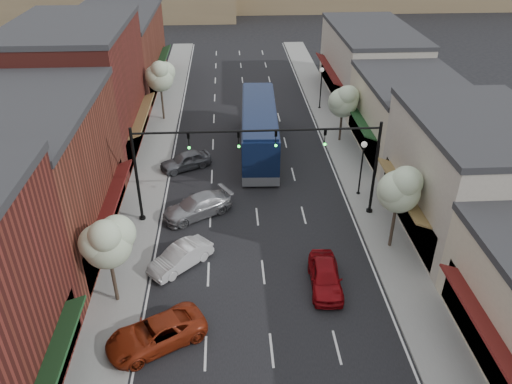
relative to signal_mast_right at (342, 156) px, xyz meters
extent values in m
plane|color=black|center=(-5.62, -8.00, -4.62)|extent=(160.00, 160.00, 0.00)
cube|color=gray|center=(-14.02, 10.50, -4.55)|extent=(2.80, 73.00, 0.15)
cube|color=gray|center=(2.78, 10.50, -4.55)|extent=(2.80, 73.00, 0.15)
cube|color=gray|center=(-12.62, 10.50, -4.55)|extent=(0.25, 73.00, 0.17)
cube|color=gray|center=(1.38, 10.50, -4.55)|extent=(0.25, 73.00, 0.17)
cube|color=brown|center=(-19.92, -2.00, -0.12)|extent=(9.00, 14.00, 9.00)
cube|color=#2D2D30|center=(-19.92, -2.00, 4.58)|extent=(9.20, 14.10, 0.40)
cube|color=black|center=(-15.72, -2.00, -3.02)|extent=(0.60, 11.90, 2.60)
cube|color=#5C1715|center=(-14.92, -2.00, -1.52)|extent=(1.07, 9.80, 0.49)
cube|color=maroon|center=(-19.92, 12.00, 0.63)|extent=(9.00, 14.00, 10.50)
cube|color=#2D2D30|center=(-19.92, 12.00, 6.08)|extent=(9.20, 14.10, 0.40)
cube|color=black|center=(-15.72, 12.00, -3.02)|extent=(0.60, 11.90, 2.60)
cube|color=olive|center=(-14.92, 12.00, -1.52)|extent=(1.07, 9.80, 0.49)
cube|color=brown|center=(-19.92, 28.00, -0.62)|extent=(9.00, 18.00, 8.00)
cube|color=#2D2D30|center=(-19.92, 28.00, 3.58)|extent=(9.20, 18.10, 0.40)
cube|color=black|center=(-15.72, 28.00, -3.02)|extent=(0.60, 15.30, 2.60)
cube|color=#1A4320|center=(-14.92, 28.00, -1.52)|extent=(1.07, 12.60, 0.49)
cube|color=black|center=(4.48, -14.00, -3.02)|extent=(0.60, 10.20, 2.60)
cube|color=#5C1715|center=(3.68, -14.00, -1.52)|extent=(1.07, 8.40, 0.49)
cube|color=#B2A898|center=(8.18, -2.00, -0.87)|extent=(8.00, 12.00, 7.50)
cube|color=#2D2D30|center=(8.18, -2.00, 3.08)|extent=(8.20, 12.10, 0.40)
cube|color=black|center=(4.48, -2.00, -3.02)|extent=(0.60, 10.20, 2.60)
cube|color=olive|center=(3.68, -2.00, -1.52)|extent=(1.07, 8.40, 0.49)
cube|color=beige|center=(8.18, 10.00, -1.62)|extent=(8.00, 12.00, 6.00)
cube|color=#2D2D30|center=(8.18, 10.00, 1.58)|extent=(8.20, 12.10, 0.40)
cube|color=black|center=(4.48, 10.00, -3.02)|extent=(0.60, 10.20, 2.60)
cube|color=#1A4320|center=(3.68, 10.00, -1.52)|extent=(1.07, 8.40, 0.49)
cube|color=#B2A898|center=(8.18, 24.00, -1.12)|extent=(8.00, 16.00, 7.00)
cube|color=#2D2D30|center=(8.18, 24.00, 2.58)|extent=(8.20, 16.10, 0.40)
cube|color=black|center=(4.48, 24.00, -3.02)|extent=(0.60, 13.60, 2.60)
cube|color=#5C1715|center=(3.68, 24.00, -1.52)|extent=(1.07, 11.20, 0.49)
cylinder|color=black|center=(2.38, 0.00, -4.47)|extent=(0.44, 0.44, 0.30)
cylinder|color=black|center=(2.38, 0.00, -1.12)|extent=(0.20, 0.20, 7.00)
cylinder|color=black|center=(-1.62, 0.00, 1.98)|extent=(8.00, 0.14, 0.14)
imported|color=black|center=(-1.22, 0.00, 1.38)|extent=(0.18, 0.46, 1.10)
sphere|color=#19E533|center=(-1.22, -0.12, 0.96)|extent=(0.18, 0.18, 0.18)
imported|color=black|center=(-4.42, 0.00, 1.38)|extent=(0.18, 0.46, 1.10)
sphere|color=#19E533|center=(-4.42, -0.12, 0.96)|extent=(0.18, 0.18, 0.18)
cylinder|color=black|center=(-13.62, 0.00, -4.47)|extent=(0.44, 0.44, 0.30)
cylinder|color=black|center=(-13.62, 0.00, -1.12)|extent=(0.20, 0.20, 7.00)
cylinder|color=black|center=(-9.62, 0.00, 1.98)|extent=(8.00, 0.14, 0.14)
imported|color=black|center=(-10.02, 0.00, 1.38)|extent=(0.18, 0.46, 1.10)
sphere|color=#19E533|center=(-10.02, -0.12, 0.96)|extent=(0.18, 0.18, 0.18)
imported|color=black|center=(-6.82, 0.00, 1.38)|extent=(0.18, 0.46, 1.10)
sphere|color=#19E533|center=(-6.82, -0.12, 0.96)|extent=(0.18, 0.18, 0.18)
cylinder|color=#47382B|center=(2.68, -4.00, -2.77)|extent=(0.20, 0.20, 3.71)
sphere|color=#B4D4A3|center=(2.68, -4.00, -0.45)|extent=(2.60, 2.60, 2.60)
sphere|color=#B4D4A3|center=(3.18, -3.70, 0.02)|extent=(2.00, 2.00, 2.00)
sphere|color=#B4D4A3|center=(2.28, -4.30, -0.10)|extent=(1.90, 1.90, 1.90)
sphere|color=#B4D4A3|center=(2.78, -4.50, 0.48)|extent=(1.70, 1.70, 1.70)
cylinder|color=#47382B|center=(2.68, 12.00, -2.96)|extent=(0.20, 0.20, 3.33)
sphere|color=#B4D4A3|center=(2.68, 12.00, -0.88)|extent=(2.60, 2.60, 2.60)
sphere|color=#B4D4A3|center=(3.18, 12.30, -0.46)|extent=(2.00, 2.00, 2.00)
sphere|color=#B4D4A3|center=(2.28, 11.70, -0.57)|extent=(1.90, 1.90, 1.90)
sphere|color=#B4D4A3|center=(2.78, 11.50, -0.05)|extent=(1.70, 1.70, 1.70)
cylinder|color=#47382B|center=(-13.92, -8.00, -2.86)|extent=(0.20, 0.20, 3.52)
sphere|color=#B4D4A3|center=(-13.92, -8.00, -0.66)|extent=(2.60, 2.60, 2.60)
sphere|color=#B4D4A3|center=(-13.42, -7.70, -0.22)|extent=(2.00, 2.00, 2.00)
sphere|color=#B4D4A3|center=(-14.32, -8.30, -0.33)|extent=(1.90, 1.90, 1.90)
sphere|color=#B4D4A3|center=(-13.82, -8.50, 0.22)|extent=(1.70, 1.70, 1.70)
cylinder|color=#47382B|center=(-13.92, 18.00, -2.70)|extent=(0.20, 0.20, 3.84)
sphere|color=#B4D4A3|center=(-13.92, 18.00, -0.30)|extent=(2.60, 2.60, 2.60)
sphere|color=#B4D4A3|center=(-13.42, 18.30, 0.18)|extent=(2.00, 2.00, 2.00)
sphere|color=#B4D4A3|center=(-14.32, 17.70, 0.06)|extent=(1.90, 1.90, 1.90)
sphere|color=#B4D4A3|center=(-13.82, 17.50, 0.66)|extent=(1.70, 1.70, 1.70)
cylinder|color=black|center=(2.18, 2.50, -4.52)|extent=(0.28, 0.28, 0.20)
cylinder|color=black|center=(2.18, 2.50, -2.62)|extent=(0.12, 0.12, 4.00)
sphere|color=white|center=(2.18, 2.50, -0.40)|extent=(0.44, 0.44, 0.44)
cylinder|color=black|center=(2.18, 20.00, -4.52)|extent=(0.28, 0.28, 0.20)
cylinder|color=black|center=(2.18, 20.00, -2.62)|extent=(0.12, 0.12, 4.00)
sphere|color=white|center=(2.18, 20.00, -0.40)|extent=(0.44, 0.44, 0.44)
cube|color=#0E1A3A|center=(-4.82, 10.46, -2.46)|extent=(3.44, 13.41, 3.43)
cube|color=#595B60|center=(-4.82, 10.46, -4.01)|extent=(3.46, 13.43, 0.78)
cube|color=black|center=(-4.82, 10.46, -1.96)|extent=(3.45, 12.35, 1.22)
cube|color=#0E1A3A|center=(-4.82, 10.46, -0.69)|extent=(3.19, 12.87, 0.28)
cube|color=black|center=(-5.10, 3.87, -1.74)|extent=(2.31, 0.18, 1.33)
cylinder|color=black|center=(-6.32, 5.87, -4.05)|extent=(0.40, 1.17, 1.15)
cylinder|color=black|center=(-3.71, 5.76, -4.05)|extent=(0.40, 1.17, 1.15)
cylinder|color=black|center=(-5.95, 14.73, -4.05)|extent=(0.40, 1.17, 1.15)
cylinder|color=black|center=(-3.34, 14.62, -4.05)|extent=(0.40, 1.17, 1.15)
cylinder|color=black|center=(-6.02, 13.18, -4.05)|extent=(0.40, 1.17, 1.15)
cylinder|color=black|center=(-3.40, 13.07, -4.05)|extent=(0.40, 1.17, 1.15)
imported|color=maroon|center=(-2.15, -7.45, -3.88)|extent=(1.99, 4.45, 1.49)
imported|color=maroon|center=(-11.38, -11.21, -3.92)|extent=(5.52, 4.43, 1.40)
imported|color=silver|center=(-10.59, -5.14, -3.93)|extent=(4.05, 3.97, 1.39)
imported|color=#98999D|center=(-9.82, 0.46, -3.89)|extent=(5.40, 4.35, 1.47)
imported|color=#5C5E64|center=(-11.07, 7.55, -3.90)|extent=(4.54, 3.43, 1.44)
camera|label=1|loc=(-7.41, -29.19, 15.01)|focal=35.00mm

